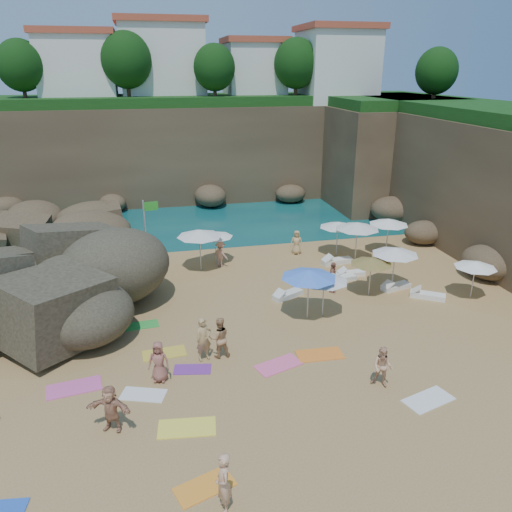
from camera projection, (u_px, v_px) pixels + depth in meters
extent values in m
plane|color=tan|center=(228.00, 322.00, 23.17)|extent=(120.00, 120.00, 0.00)
plane|color=#0C4751|center=(178.00, 184.00, 50.52)|extent=(120.00, 120.00, 0.00)
cube|color=brown|center=(202.00, 151.00, 44.95)|extent=(44.00, 8.00, 8.00)
cube|color=brown|center=(490.00, 181.00, 32.94)|extent=(8.00, 30.00, 8.00)
cube|color=brown|center=(381.00, 154.00, 43.47)|extent=(10.00, 12.00, 8.00)
cube|color=white|center=(78.00, 71.00, 41.41)|extent=(6.00, 5.00, 5.50)
cube|color=#B2472D|center=(73.00, 32.00, 40.34)|extent=(6.48, 5.40, 0.50)
cube|color=white|center=(162.00, 65.00, 43.58)|extent=(7.00, 6.00, 6.50)
cube|color=#B2472D|center=(160.00, 21.00, 42.33)|extent=(7.56, 6.48, 0.50)
cube|color=white|center=(254.00, 74.00, 44.57)|extent=(5.00, 5.00, 5.00)
cube|color=#B2472D|center=(254.00, 40.00, 43.60)|extent=(5.40, 5.40, 0.50)
cube|color=white|center=(336.00, 68.00, 44.01)|extent=(6.00, 6.00, 6.00)
cube|color=#B2472D|center=(338.00, 27.00, 42.85)|extent=(6.48, 6.48, 0.50)
sphere|color=#11380F|center=(20.00, 65.00, 38.60)|extent=(3.60, 3.60, 3.60)
sphere|color=#11380F|center=(126.00, 60.00, 40.10)|extent=(4.05, 4.05, 4.05)
sphere|color=#11380F|center=(214.00, 67.00, 40.83)|extent=(3.42, 3.42, 3.42)
sphere|color=#11380F|center=(296.00, 63.00, 42.15)|extent=(3.78, 3.78, 3.78)
sphere|color=#11380F|center=(437.00, 71.00, 37.81)|extent=(3.15, 3.15, 3.15)
cylinder|color=white|center=(14.00, 160.00, 46.37)|extent=(0.10, 0.10, 6.00)
cylinder|color=silver|center=(146.00, 238.00, 27.84)|extent=(0.09, 0.09, 4.31)
cube|color=green|center=(151.00, 206.00, 27.28)|extent=(0.75, 0.17, 0.48)
cylinder|color=silver|center=(200.00, 251.00, 28.69)|extent=(0.07, 0.07, 2.32)
cone|color=silver|center=(199.00, 233.00, 28.30)|extent=(2.60, 2.60, 0.40)
cylinder|color=silver|center=(356.00, 243.00, 29.93)|extent=(0.07, 0.07, 2.34)
cone|color=silver|center=(357.00, 226.00, 29.54)|extent=(2.63, 2.63, 0.40)
cylinder|color=silver|center=(337.00, 239.00, 31.09)|extent=(0.06, 0.06, 2.04)
cone|color=silver|center=(338.00, 224.00, 30.75)|extent=(2.29, 2.29, 0.35)
cylinder|color=silver|center=(387.00, 237.00, 31.24)|extent=(0.06, 0.06, 2.17)
cone|color=white|center=(389.00, 222.00, 30.87)|extent=(2.44, 2.44, 0.37)
cylinder|color=silver|center=(216.00, 248.00, 29.80)|extent=(0.06, 0.06, 1.88)
cone|color=white|center=(215.00, 234.00, 29.48)|extent=(2.11, 2.11, 0.32)
cylinder|color=silver|center=(370.00, 278.00, 25.61)|extent=(0.06, 0.06, 1.92)
cone|color=#DB5126|center=(371.00, 261.00, 25.29)|extent=(2.16, 2.16, 0.33)
cylinder|color=silver|center=(473.00, 281.00, 25.31)|extent=(0.05, 0.05, 1.86)
cone|color=white|center=(476.00, 264.00, 25.00)|extent=(2.09, 2.09, 0.32)
cylinder|color=silver|center=(323.00, 296.00, 23.41)|extent=(0.06, 0.06, 2.01)
cone|color=silver|center=(324.00, 278.00, 23.07)|extent=(2.26, 2.26, 0.34)
cylinder|color=silver|center=(308.00, 295.00, 23.15)|extent=(0.07, 0.07, 2.32)
cone|color=#457AEC|center=(309.00, 274.00, 22.76)|extent=(2.60, 2.60, 0.40)
cylinder|color=silver|center=(393.00, 269.00, 26.31)|extent=(0.06, 0.06, 2.17)
cone|color=white|center=(395.00, 251.00, 25.94)|extent=(2.44, 2.44, 0.37)
cube|color=white|center=(342.00, 278.00, 27.62)|extent=(1.61, 0.74, 0.24)
cube|color=white|center=(337.00, 261.00, 29.99)|extent=(1.93, 0.82, 0.29)
cube|color=white|center=(351.00, 273.00, 28.28)|extent=(1.60, 0.57, 0.25)
cube|color=white|center=(396.00, 287.00, 26.57)|extent=(1.75, 0.94, 0.26)
cube|color=white|center=(428.00, 295.00, 25.53)|extent=(1.76, 1.42, 0.27)
cube|color=silver|center=(288.00, 295.00, 25.61)|extent=(1.76, 1.25, 0.26)
cube|color=#E258A4|center=(74.00, 388.00, 18.40)|extent=(2.06, 1.25, 0.03)
cube|color=orange|center=(205.00, 487.00, 14.06)|extent=(1.86, 1.34, 0.03)
cube|color=green|center=(33.00, 350.00, 20.87)|extent=(1.83, 1.38, 0.03)
cube|color=#FFEA43|center=(187.00, 428.00, 16.35)|extent=(1.99, 1.16, 0.03)
cube|color=white|center=(143.00, 395.00, 18.01)|extent=(1.78, 1.29, 0.03)
cube|color=#762E98|center=(192.00, 369.00, 19.52)|extent=(1.56, 0.98, 0.03)
cube|color=#F86093|center=(279.00, 365.00, 19.79)|extent=(2.05, 1.49, 0.03)
cube|color=orange|center=(320.00, 355.00, 20.51)|extent=(1.93, 1.03, 0.03)
cube|color=green|center=(142.00, 325.00, 22.84)|extent=(1.57, 0.87, 0.03)
cube|color=gold|center=(164.00, 353.00, 20.60)|extent=(1.82, 1.01, 0.03)
cube|color=white|center=(428.00, 400.00, 17.73)|extent=(2.01, 1.39, 0.03)
imported|color=tan|center=(219.00, 338.00, 20.10)|extent=(0.88, 0.70, 1.75)
imported|color=tan|center=(221.00, 254.00, 29.38)|extent=(0.95, 1.03, 1.54)
imported|color=#97604B|center=(333.00, 277.00, 25.98)|extent=(0.81, 1.05, 1.65)
imported|color=tan|center=(297.00, 242.00, 31.31)|extent=(0.86, 0.67, 1.55)
imported|color=tan|center=(146.00, 249.00, 29.52)|extent=(1.82, 0.60, 1.93)
imported|color=#DEA67E|center=(223.00, 483.00, 13.06)|extent=(0.48, 0.68, 1.78)
imported|color=#99594C|center=(160.00, 376.00, 18.75)|extent=(1.18, 1.76, 0.43)
imported|color=tan|center=(113.00, 424.00, 16.21)|extent=(2.04, 2.10, 0.43)
imported|color=tan|center=(204.00, 355.00, 20.12)|extent=(1.25, 1.93, 0.43)
imported|color=#DCA57D|center=(381.00, 379.00, 18.41)|extent=(1.59, 1.71, 0.60)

